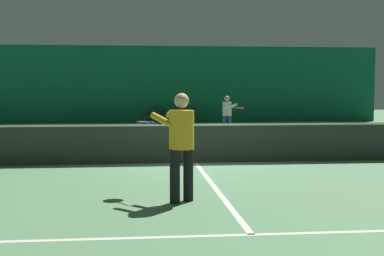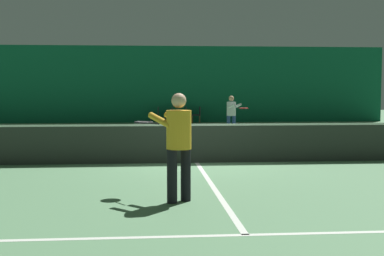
# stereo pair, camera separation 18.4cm
# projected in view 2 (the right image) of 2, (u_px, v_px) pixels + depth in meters

# --- Properties ---
(ground_plane) EXTENTS (60.00, 60.00, 0.00)m
(ground_plane) POSITION_uv_depth(u_px,v_px,m) (197.00, 163.00, 12.94)
(ground_plane) COLOR #56845B
(backdrop_curtain) EXTENTS (23.00, 0.12, 4.01)m
(backdrop_curtain) POSITION_uv_depth(u_px,v_px,m) (169.00, 84.00, 28.03)
(backdrop_curtain) COLOR #0F5138
(backdrop_curtain) RESTS_ON ground
(court_line_baseline_far) EXTENTS (11.00, 0.10, 0.00)m
(court_line_baseline_far) POSITION_uv_depth(u_px,v_px,m) (173.00, 127.00, 24.76)
(court_line_baseline_far) COLOR silver
(court_line_baseline_far) RESTS_ON ground
(court_line_service_far) EXTENTS (8.25, 0.10, 0.00)m
(court_line_service_far) POSITION_uv_depth(u_px,v_px,m) (180.00, 138.00, 19.30)
(court_line_service_far) COLOR silver
(court_line_service_far) RESTS_ON ground
(court_line_service_near) EXTENTS (8.25, 0.10, 0.00)m
(court_line_service_near) POSITION_uv_depth(u_px,v_px,m) (246.00, 235.00, 6.58)
(court_line_service_near) COLOR silver
(court_line_service_near) RESTS_ON ground
(court_line_centre) EXTENTS (0.10, 12.80, 0.00)m
(court_line_centre) POSITION_uv_depth(u_px,v_px,m) (197.00, 163.00, 12.94)
(court_line_centre) COLOR silver
(court_line_centre) RESTS_ON ground
(tennis_net) EXTENTS (12.00, 0.10, 1.07)m
(tennis_net) POSITION_uv_depth(u_px,v_px,m) (197.00, 142.00, 12.90)
(tennis_net) COLOR #2D332D
(tennis_net) RESTS_ON ground
(player_near) EXTENTS (1.06, 1.35, 1.73)m
(player_near) POSITION_uv_depth(u_px,v_px,m) (177.00, 139.00, 8.46)
(player_near) COLOR black
(player_near) RESTS_ON ground
(player_far) EXTENTS (0.76, 1.32, 1.51)m
(player_far) POSITION_uv_depth(u_px,v_px,m) (232.00, 112.00, 20.58)
(player_far) COLOR navy
(player_far) RESTS_ON ground
(courtside_chair_0) EXTENTS (0.44, 0.44, 0.84)m
(courtside_chair_0) POSITION_uv_depth(u_px,v_px,m) (156.00, 114.00, 27.53)
(courtside_chair_0) COLOR brown
(courtside_chair_0) RESTS_ON ground
(courtside_chair_1) EXTENTS (0.44, 0.44, 0.84)m
(courtside_chair_1) POSITION_uv_depth(u_px,v_px,m) (170.00, 114.00, 27.59)
(courtside_chair_1) COLOR brown
(courtside_chair_1) RESTS_ON ground
(courtside_chair_2) EXTENTS (0.44, 0.44, 0.84)m
(courtside_chair_2) POSITION_uv_depth(u_px,v_px,m) (184.00, 114.00, 27.65)
(courtside_chair_2) COLOR brown
(courtside_chair_2) RESTS_ON ground
(courtside_chair_3) EXTENTS (0.44, 0.44, 0.84)m
(courtside_chair_3) POSITION_uv_depth(u_px,v_px,m) (197.00, 114.00, 27.71)
(courtside_chair_3) COLOR brown
(courtside_chair_3) RESTS_ON ground
(tennis_ball) EXTENTS (0.07, 0.07, 0.07)m
(tennis_ball) POSITION_uv_depth(u_px,v_px,m) (171.00, 188.00, 9.51)
(tennis_ball) COLOR #D1DB33
(tennis_ball) RESTS_ON ground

